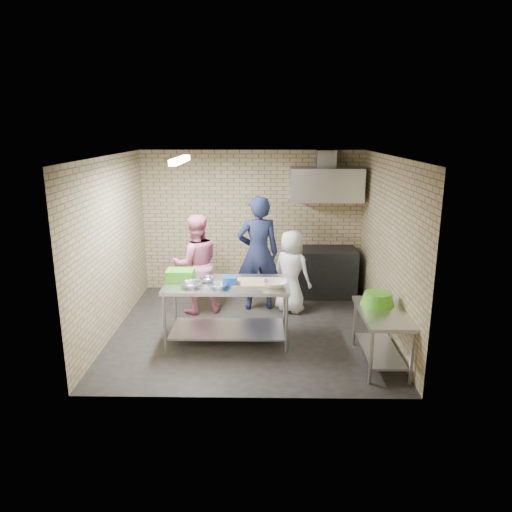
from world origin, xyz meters
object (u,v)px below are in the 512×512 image
Objects in this scene: side_counter at (381,337)px; green_basin at (377,299)px; bottle_green at (349,188)px; blue_tub at (230,281)px; green_crate at (180,275)px; prep_table at (228,312)px; woman_pink at (196,264)px; stove at (323,272)px; man_navy at (258,253)px; bottle_red at (327,187)px; woman_white at (291,271)px.

side_counter is 0.52m from green_basin.
blue_tub is at bearing -130.63° from bottle_green.
side_counter is 2.98× the size of green_crate.
green_basin reaches higher than prep_table.
prep_table is at bearing 99.55° from woman_pink.
side_counter is 1.00× the size of stove.
green_basin is at bearing -80.24° from stove.
bottle_green is at bearing 37.83° from green_crate.
prep_table is 2.22m from side_counter.
side_counter is 2.71m from man_navy.
stove is 1.65m from bottle_green.
bottle_red is (0.05, 0.24, 1.58)m from stove.
bottle_green is (0.45, 0.24, 1.57)m from stove.
green_crate is (-2.81, 0.81, 0.61)m from side_counter.
man_navy is at bearing 21.75° from woman_white.
bottle_red is at bearing 42.15° from green_crate.
woman_pink is (-0.62, 1.17, 0.40)m from prep_table.
green_crate is 2.00× the size of blue_tub.
woman_white reaches higher than green_basin.
stove is at bearing -176.75° from woman_pink.
man_navy is 0.65m from woman_white.
green_crate reaches higher than green_basin.
man_navy is (-1.66, 1.78, 0.16)m from green_basin.
stove is 5.96× the size of blue_tub.
man_navy is (0.44, 1.35, 0.55)m from prep_table.
green_basin is at bearing 123.71° from man_navy.
woman_pink is at bearing 85.37° from green_crate.
prep_table is 1.51× the size of stove.
stove is at bearing -101.77° from bottle_red.
stove is 3.11m from green_crate.
man_navy is at bearing -149.68° from stove.
bottle_red is at bearing 55.33° from blue_tub.
blue_tub is at bearing -63.43° from prep_table.
green_basin is at bearing -90.42° from bottle_green.
blue_tub is 3.11m from bottle_red.
stove is 8.00× the size of bottle_green.
woman_white is at bearing -127.91° from stove.
side_counter is 3.33m from woman_pink.
stove is at bearing 99.29° from side_counter.
side_counter is 3.44m from bottle_red.
woman_pink is at bearing 117.70° from blue_tub.
prep_table is at bearing 84.61° from woman_white.
woman_pink is 1.19× the size of woman_white.
bottle_red is (1.66, 2.40, 1.06)m from blue_tub.
bottle_red is 2.85m from woman_pink.
green_crate reaches higher than blue_tub.
bottle_green is (0.40, 0.00, -0.01)m from bottle_red.
green_crate is 2.24× the size of bottle_red.
bottle_red reaches higher than bottle_green.
prep_table is 1.61m from woman_white.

